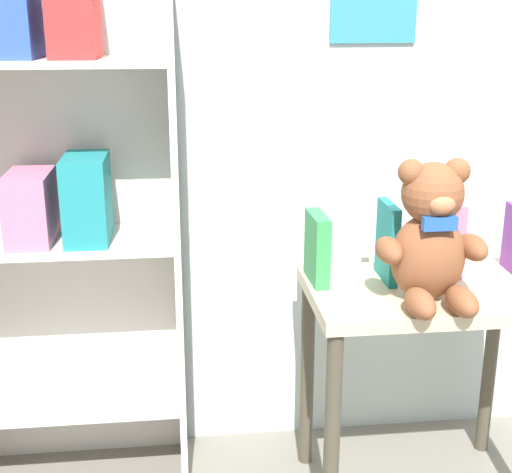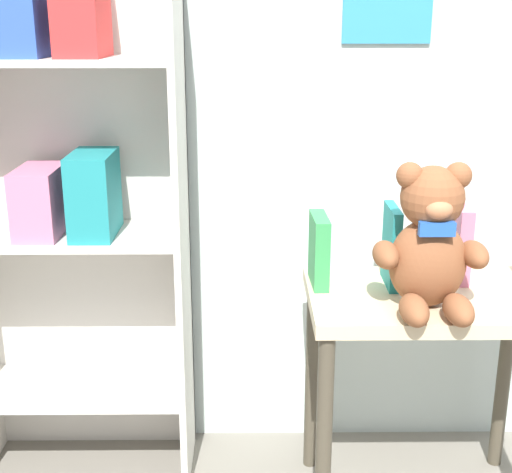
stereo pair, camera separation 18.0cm
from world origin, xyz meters
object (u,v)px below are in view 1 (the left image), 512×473
Objects in this scene: book_standing_green at (317,248)px; book_standing_pink at (452,238)px; bookshelf_side at (63,203)px; book_standing_teal at (387,242)px; display_table at (424,325)px; teddy_bear at (431,238)px.

book_standing_pink is at bearing 0.61° from book_standing_green.
bookshelf_side reaches higher than book_standing_pink.
book_standing_teal is at bearing -172.03° from book_standing_pink.
display_table is 0.29m from teddy_bear.
book_standing_pink is (0.37, 0.02, 0.01)m from book_standing_green.
bookshelf_side is at bearing 174.52° from book_standing_pink.
book_standing_green is 0.88× the size of book_standing_teal.
bookshelf_side reaches higher than book_standing_green.
teddy_bear is 0.30m from book_standing_green.
display_table is 0.35m from book_standing_green.
book_standing_green is 0.19m from book_standing_teal.
book_standing_teal reaches higher than book_standing_green.
teddy_bear reaches higher than book_standing_teal.
bookshelf_side reaches higher than book_standing_teal.
bookshelf_side reaches higher than teddy_bear.
book_standing_teal is (0.19, -0.01, 0.01)m from book_standing_green.
display_table is 1.76× the size of teddy_bear.
display_table is 3.09× the size of book_standing_pink.
display_table is 0.25m from book_standing_pink.
teddy_bear is at bearing -68.58° from book_standing_teal.
book_standing_teal is (-0.09, 0.06, 0.21)m from display_table.
teddy_bear reaches higher than book_standing_green.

